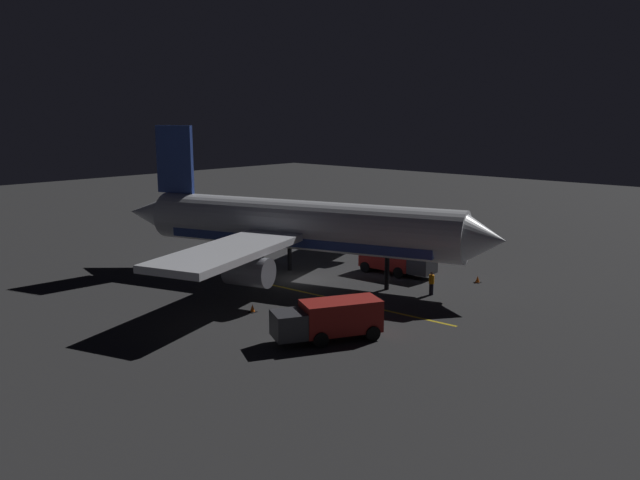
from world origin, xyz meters
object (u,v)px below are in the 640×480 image
object	(u,v)px
ground_crew_worker	(431,283)
traffic_cone_near_left	(252,308)
catering_truck	(395,259)
traffic_cone_under_wing	(282,313)
baggage_truck	(331,320)
airliner	(295,227)
traffic_cone_near_right	(478,279)

from	to	relation	value
ground_crew_worker	traffic_cone_near_left	xyz separation A→B (m)	(11.70, -6.57, -0.64)
ground_crew_worker	traffic_cone_near_left	size ratio (longest dim) A/B	3.16
catering_truck	traffic_cone_under_wing	world-z (taller)	catering_truck
baggage_truck	ground_crew_worker	bearing A→B (deg)	-175.91
catering_truck	traffic_cone_under_wing	bearing A→B (deg)	5.62
ground_crew_worker	traffic_cone_under_wing	distance (m)	11.94
airliner	traffic_cone_near_left	world-z (taller)	airliner
airliner	traffic_cone_under_wing	bearing A→B (deg)	39.72
baggage_truck	catering_truck	world-z (taller)	catering_truck
airliner	traffic_cone_near_left	distance (m)	10.14
ground_crew_worker	baggage_truck	bearing A→B (deg)	4.09
ground_crew_worker	traffic_cone_under_wing	xyz separation A→B (m)	(11.11, -4.31, -0.64)
baggage_truck	traffic_cone_near_right	bearing A→B (deg)	-179.72
airliner	ground_crew_worker	distance (m)	11.75
traffic_cone_near_left	catering_truck	bearing A→B (deg)	176.81
traffic_cone_near_right	traffic_cone_under_wing	bearing A→B (deg)	-17.06
airliner	traffic_cone_near_left	xyz separation A→B (m)	(8.32, 4.17, -4.02)
baggage_truck	traffic_cone_near_right	world-z (taller)	baggage_truck
baggage_truck	traffic_cone_under_wing	size ratio (longest dim) A/B	12.06
traffic_cone_near_left	traffic_cone_under_wing	size ratio (longest dim) A/B	1.00
airliner	ground_crew_worker	xyz separation A→B (m)	(-3.38, 10.74, -3.38)
baggage_truck	ground_crew_worker	distance (m)	12.19
traffic_cone_under_wing	catering_truck	bearing A→B (deg)	-174.38
traffic_cone_near_right	catering_truck	bearing A→B (deg)	-71.71
traffic_cone_near_right	baggage_truck	bearing A→B (deg)	0.28
baggage_truck	ground_crew_worker	size ratio (longest dim) A/B	3.81
airliner	ground_crew_worker	world-z (taller)	airliner
traffic_cone_near_right	traffic_cone_under_wing	world-z (taller)	same
catering_truck	ground_crew_worker	size ratio (longest dim) A/B	3.77
ground_crew_worker	traffic_cone_under_wing	bearing A→B (deg)	-21.20
baggage_truck	traffic_cone_near_right	size ratio (longest dim) A/B	12.06
traffic_cone_near_left	traffic_cone_under_wing	xyz separation A→B (m)	(-0.59, 2.26, 0.00)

